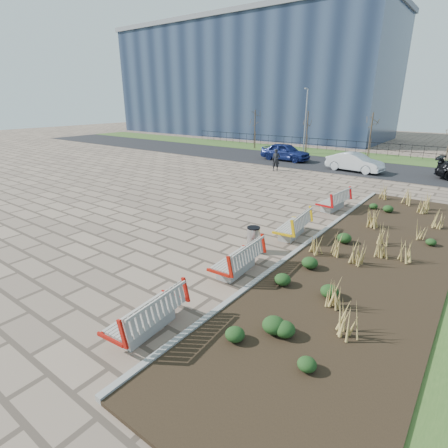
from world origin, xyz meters
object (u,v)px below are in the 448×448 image
Objects in this scene: bench_c at (292,224)px; bench_b at (236,258)px; car_blue at (285,152)px; litter_bin at (253,240)px; car_silver at (355,162)px; bench_d at (333,200)px; bench_a at (145,312)px; lamp_west at (305,122)px; pedestrian at (276,160)px.

bench_b is at bearing -95.43° from bench_c.
bench_b and bench_c have the same top height.
bench_b is at bearing -154.26° from car_blue.
bench_b is 2.31× the size of litter_bin.
car_silver is (-1.78, 16.88, 0.24)m from litter_bin.
bench_b and bench_d have the same top height.
lamp_west is (-9.00, 28.06, 2.54)m from bench_a.
litter_bin is at bearing 89.64° from bench_a.
bench_d is at bearing -68.11° from pedestrian.
bench_a is 0.48× the size of car_blue.
car_blue is 1.06× the size of car_silver.
car_blue reaches higher than bench_c.
lamp_west is (-9.00, 16.08, 2.54)m from bench_d.
pedestrian reaches higher than bench_b.
bench_d is at bearing -60.76° from lamp_west.
litter_bin is at bearing 100.70° from bench_b.
car_blue is (-8.23, 18.21, 0.31)m from litter_bin.
bench_c is (0.00, 7.54, 0.00)m from bench_a.
bench_a is at bearing -92.84° from pedestrian.
bench_b is at bearing -84.51° from bench_d.
bench_b is 21.67m from car_blue.
bench_c is at bearing -164.49° from car_silver.
pedestrian reaches higher than car_silver.
bench_b is 1.70m from litter_bin.
car_blue is at bearing 85.33° from car_silver.
pedestrian is 0.39× the size of car_silver.
car_silver reaches higher than litter_bin.
bench_d is 18.60m from lamp_west.
bench_d is at bearing -141.05° from car_blue.
bench_d is at bearing 86.37° from litter_bin.
car_blue is at bearing 85.84° from pedestrian.
litter_bin is 24.41m from lamp_west.
lamp_west is at bearing 124.72° from bench_d.
bench_b is 26.09m from lamp_west.
lamp_west is (-6.80, 5.82, 2.34)m from car_silver.
bench_b is at bearing -69.72° from lamp_west.
pedestrian is at bearing -78.01° from lamp_west.
bench_a is 2.31× the size of litter_bin.
bench_a is 22.35m from car_silver.
bench_c is 18.22m from car_blue.
bench_a is 29.58m from lamp_west.
lamp_west is (-9.00, 24.36, 2.54)m from bench_b.
bench_c is (0.00, 3.83, 0.00)m from bench_b.
bench_c is 13.50m from pedestrian.
litter_bin is 15.21m from pedestrian.
pedestrian reaches higher than litter_bin.
bench_a is 11.98m from bench_d.
pedestrian is at bearing -158.71° from car_blue.
litter_bin is at bearing -87.28° from pedestrian.
bench_a reaches higher than litter_bin.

